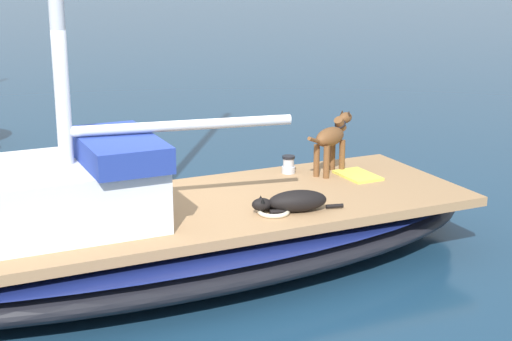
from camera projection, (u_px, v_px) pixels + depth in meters
ground_plane at (163, 272)px, 8.01m from camera, size 120.00×120.00×0.00m
sailboat_main at (161, 241)px, 7.92m from camera, size 3.67×7.55×0.66m
cabin_house at (45, 192)px, 7.28m from camera, size 1.74×2.43×0.84m
dog_black at (294, 202)px, 7.79m from camera, size 0.29×0.95×0.22m
dog_brown at (332, 138)px, 9.10m from camera, size 0.66×0.78×0.70m
deck_winch at (288, 165)px, 9.18m from camera, size 0.16×0.16×0.21m
coiled_rope at (274, 212)px, 7.74m from camera, size 0.32×0.32×0.04m
deck_towel at (358, 175)px, 9.06m from camera, size 0.62×0.46×0.03m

